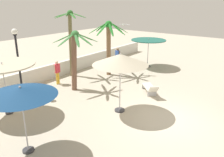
# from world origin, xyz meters

# --- Properties ---
(ground_plane) EXTENTS (56.00, 56.00, 0.00)m
(ground_plane) POSITION_xyz_m (0.00, 0.00, 0.00)
(ground_plane) COLOR #B2A893
(boundary_wall) EXTENTS (25.20, 0.30, 1.05)m
(boundary_wall) POSITION_xyz_m (0.00, 9.44, 0.52)
(boundary_wall) COLOR silver
(boundary_wall) RESTS_ON ground_plane
(patio_umbrella_0) EXTENTS (2.79, 2.79, 3.09)m
(patio_umbrella_0) POSITION_xyz_m (-0.68, 2.27, 2.77)
(patio_umbrella_0) COLOR #333338
(patio_umbrella_0) RESTS_ON ground_plane
(patio_umbrella_1) EXTENTS (2.61, 2.61, 2.69)m
(patio_umbrella_1) POSITION_xyz_m (-5.61, 3.08, 2.46)
(patio_umbrella_1) COLOR #333338
(patio_umbrella_1) RESTS_ON ground_plane
(patio_umbrella_2) EXTENTS (3.09, 3.09, 2.72)m
(patio_umbrella_2) POSITION_xyz_m (-4.36, 6.63, 2.52)
(patio_umbrella_2) COLOR #333338
(patio_umbrella_2) RESTS_ON ground_plane
(patio_umbrella_4) EXTENTS (2.91, 2.91, 2.44)m
(patio_umbrella_4) POSITION_xyz_m (7.70, 5.32, 2.21)
(patio_umbrella_4) COLOR #333338
(patio_umbrella_4) RESTS_ON ground_plane
(palm_tree_0) EXTENTS (2.91, 2.90, 3.78)m
(palm_tree_0) POSITION_xyz_m (0.20, 6.39, 2.47)
(palm_tree_0) COLOR brown
(palm_tree_0) RESTS_ON ground_plane
(palm_tree_2) EXTENTS (2.52, 2.37, 4.85)m
(palm_tree_2) POSITION_xyz_m (2.04, 8.68, 3.08)
(palm_tree_2) COLOR brown
(palm_tree_2) RESTS_ON ground_plane
(palm_tree_3) EXTENTS (3.01, 3.00, 4.10)m
(palm_tree_3) POSITION_xyz_m (3.91, 6.60, 2.66)
(palm_tree_3) COLOR brown
(palm_tree_3) RESTS_ON ground_plane
(lamp_post_0) EXTENTS (0.35, 0.35, 4.02)m
(lamp_post_0) POSITION_xyz_m (-2.56, 8.22, 2.38)
(lamp_post_0) COLOR black
(lamp_post_0) RESTS_ON ground_plane
(lounge_chair_0) EXTENTS (1.73, 1.72, 0.84)m
(lounge_chair_0) POSITION_xyz_m (2.37, 2.15, 0.38)
(lounge_chair_0) COLOR #B7B7BC
(lounge_chair_0) RESTS_ON ground_plane
(guest_0) EXTENTS (0.30, 0.55, 1.68)m
(guest_0) POSITION_xyz_m (5.98, 7.28, 1.02)
(guest_0) COLOR #D8333F
(guest_0) RESTS_ON ground_plane
(guest_1) EXTENTS (0.56, 0.28, 1.65)m
(guest_1) POSITION_xyz_m (0.06, 8.06, 1.00)
(guest_1) COLOR gold
(guest_1) RESTS_ON ground_plane
(seagull_0) EXTENTS (0.60, 0.98, 0.14)m
(seagull_0) POSITION_xyz_m (4.98, 6.06, 3.76)
(seagull_0) COLOR white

